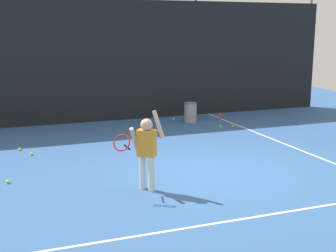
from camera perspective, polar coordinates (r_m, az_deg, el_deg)
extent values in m
plane|color=#335B93|center=(8.73, 5.06, -5.49)|extent=(20.00, 20.00, 0.00)
cube|color=white|center=(6.90, 13.24, -10.62)|extent=(9.00, 0.05, 0.00)
cube|color=white|center=(10.81, 14.97, -2.41)|extent=(0.05, 9.00, 0.00)
cube|color=black|center=(13.40, -4.80, 8.13)|extent=(12.83, 0.08, 3.44)
cylinder|color=slate|center=(13.04, -13.83, 8.06)|extent=(0.09, 0.09, 3.59)
cylinder|color=slate|center=(14.15, 3.39, 8.66)|extent=(0.09, 0.09, 3.59)
cylinder|color=slate|center=(16.29, 17.11, 8.60)|extent=(0.09, 0.09, 3.59)
cylinder|color=silver|center=(7.64, -3.20, -5.76)|extent=(0.11, 0.11, 0.58)
cylinder|color=silver|center=(7.52, -2.07, -6.02)|extent=(0.11, 0.11, 0.58)
cube|color=orange|center=(7.44, -2.68, -2.15)|extent=(0.34, 0.32, 0.44)
sphere|color=tan|center=(7.37, -2.70, 0.15)|extent=(0.20, 0.20, 0.20)
cylinder|color=tan|center=(7.32, -1.22, 0.21)|extent=(0.20, 0.18, 0.46)
cylinder|color=tan|center=(7.44, -4.25, -1.64)|extent=(0.23, 0.27, 0.43)
cylinder|color=black|center=(7.38, -5.13, -2.67)|extent=(0.17, 0.21, 0.15)
torus|color=red|center=(7.16, -5.82, -2.09)|extent=(0.32, 0.30, 0.26)
cylinder|color=gray|center=(13.11, 2.81, 1.70)|extent=(0.36, 0.36, 0.55)
torus|color=#595B60|center=(13.06, 2.83, 2.89)|extent=(0.38, 0.38, 0.02)
cylinder|color=#D83F33|center=(13.46, 6.52, 1.19)|extent=(0.07, 0.07, 0.22)
sphere|color=#CCE033|center=(12.50, 8.10, -0.05)|extent=(0.07, 0.07, 0.07)
sphere|color=#CCE033|center=(8.41, -19.40, -6.59)|extent=(0.07, 0.07, 0.07)
sphere|color=#CCE033|center=(13.39, 0.69, 0.88)|extent=(0.07, 0.07, 0.07)
sphere|color=#CCE033|center=(12.42, 6.60, -0.09)|extent=(0.07, 0.07, 0.07)
sphere|color=#CCE033|center=(10.56, -18.06, -2.76)|extent=(0.07, 0.07, 0.07)
sphere|color=#CCE033|center=(10.10, -16.70, -3.34)|extent=(0.07, 0.07, 0.07)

